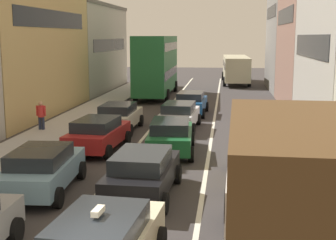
% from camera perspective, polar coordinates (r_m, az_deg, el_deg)
% --- Properties ---
extents(sidewalk_left, '(2.60, 64.00, 0.14)m').
position_cam_1_polar(sidewalk_left, '(29.23, -11.18, 0.05)').
color(sidewalk_left, '#B1B1B1').
rests_on(sidewalk_left, ground).
extents(lane_stripe_left, '(0.16, 60.00, 0.01)m').
position_cam_1_polar(lane_stripe_left, '(28.09, -1.44, -0.29)').
color(lane_stripe_left, silver).
rests_on(lane_stripe_left, ground).
extents(lane_stripe_right, '(0.16, 60.00, 0.01)m').
position_cam_1_polar(lane_stripe_right, '(27.80, 5.51, -0.45)').
color(lane_stripe_right, silver).
rests_on(lane_stripe_right, ground).
extents(removalist_box_truck, '(2.83, 7.75, 3.58)m').
position_cam_1_polar(removalist_box_truck, '(10.01, 14.34, -8.22)').
color(removalist_box_truck, '#B7B29E').
rests_on(removalist_box_truck, ground).
extents(sedan_centre_lane_second, '(2.17, 4.36, 1.49)m').
position_cam_1_polar(sedan_centre_lane_second, '(15.14, -3.07, -6.30)').
color(sedan_centre_lane_second, black).
rests_on(sedan_centre_lane_second, ground).
extents(wagon_left_lane_second, '(2.28, 4.40, 1.49)m').
position_cam_1_polar(wagon_left_lane_second, '(16.06, -14.92, -5.67)').
color(wagon_left_lane_second, '#759EB7').
rests_on(wagon_left_lane_second, ground).
extents(hatchback_centre_lane_third, '(2.28, 4.40, 1.49)m').
position_cam_1_polar(hatchback_centre_lane_third, '(20.61, 0.31, -1.86)').
color(hatchback_centre_lane_third, '#19592D').
rests_on(hatchback_centre_lane_third, ground).
extents(sedan_left_lane_third, '(2.29, 4.41, 1.49)m').
position_cam_1_polar(sedan_left_lane_third, '(21.25, -8.45, -1.61)').
color(sedan_left_lane_third, '#A51E1E').
rests_on(sedan_left_lane_third, ground).
extents(coupe_centre_lane_fourth, '(2.22, 4.38, 1.49)m').
position_cam_1_polar(coupe_centre_lane_fourth, '(25.87, 1.35, 0.59)').
color(coupe_centre_lane_fourth, silver).
rests_on(coupe_centre_lane_fourth, ground).
extents(sedan_left_lane_fourth, '(2.10, 4.32, 1.49)m').
position_cam_1_polar(sedan_left_lane_fourth, '(25.65, -5.96, 0.45)').
color(sedan_left_lane_fourth, beige).
rests_on(sedan_left_lane_fourth, ground).
extents(sedan_centre_lane_fifth, '(2.18, 4.36, 1.49)m').
position_cam_1_polar(sedan_centre_lane_fifth, '(30.86, 2.78, 2.13)').
color(sedan_centre_lane_fifth, '#194C8C').
rests_on(sedan_centre_lane_fifth, ground).
extents(sedan_right_lane_behind_truck, '(2.14, 4.34, 1.49)m').
position_cam_1_polar(sedan_right_lane_behind_truck, '(16.88, 10.90, -4.74)').
color(sedan_right_lane_behind_truck, '#B29319').
rests_on(sedan_right_lane_behind_truck, ground).
extents(bus_mid_queue_primary, '(2.92, 10.54, 5.06)m').
position_cam_1_polar(bus_mid_queue_primary, '(39.89, -1.39, 6.87)').
color(bus_mid_queue_primary, '#1E6033').
rests_on(bus_mid_queue_primary, ground).
extents(bus_far_queue_secondary, '(3.02, 10.57, 2.90)m').
position_cam_1_polar(bus_far_queue_secondary, '(51.70, 8.16, 6.32)').
color(bus_far_queue_secondary, '#BFB793').
rests_on(bus_far_queue_secondary, ground).
extents(pedestrian_near_kerb, '(0.54, 0.34, 1.66)m').
position_cam_1_polar(pedestrian_near_kerb, '(26.05, -15.03, 0.64)').
color(pedestrian_near_kerb, '#262D47').
rests_on(pedestrian_near_kerb, ground).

